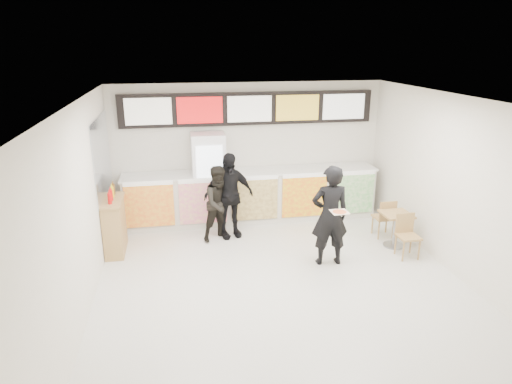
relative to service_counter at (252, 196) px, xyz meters
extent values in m
plane|color=beige|center=(0.00, -3.09, -0.57)|extent=(7.00, 7.00, 0.00)
plane|color=white|center=(0.00, -3.09, 2.43)|extent=(7.00, 7.00, 0.00)
plane|color=silver|center=(0.00, 0.41, 0.93)|extent=(6.00, 0.00, 6.00)
plane|color=silver|center=(-3.00, -3.09, 0.93)|extent=(0.00, 7.00, 7.00)
plane|color=silver|center=(3.00, -3.09, 0.93)|extent=(0.00, 7.00, 7.00)
cube|color=silver|center=(0.00, 0.01, -0.02)|extent=(5.50, 0.70, 1.10)
cube|color=silver|center=(0.00, 0.01, 0.55)|extent=(5.56, 0.76, 0.04)
cube|color=#E3451A|center=(-2.20, -0.37, 0.03)|extent=(0.99, 0.02, 0.90)
cube|color=#D32F95|center=(-1.10, -0.37, 0.03)|extent=(0.99, 0.02, 0.90)
cube|color=brown|center=(0.00, -0.37, 0.03)|extent=(0.99, 0.02, 0.90)
cube|color=yellow|center=(1.10, -0.37, 0.03)|extent=(0.99, 0.02, 0.90)
cube|color=green|center=(2.20, -0.37, 0.03)|extent=(0.99, 0.02, 0.90)
cube|color=black|center=(0.00, 0.33, 1.88)|extent=(5.50, 0.12, 0.70)
cube|color=white|center=(-2.12, 0.26, 1.88)|extent=(0.95, 0.02, 0.55)
cube|color=red|center=(-1.06, 0.26, 1.88)|extent=(0.95, 0.02, 0.55)
cube|color=white|center=(0.00, 0.26, 1.88)|extent=(0.95, 0.02, 0.55)
cube|color=gold|center=(1.06, 0.26, 1.88)|extent=(0.95, 0.02, 0.55)
cube|color=white|center=(2.12, 0.26, 1.88)|extent=(0.95, 0.02, 0.55)
cube|color=white|center=(-0.93, 0.03, 0.43)|extent=(0.70, 0.65, 2.00)
cube|color=white|center=(-0.93, -0.31, 0.48)|extent=(0.54, 0.02, 1.50)
cylinder|color=#18893A|center=(-1.14, -0.27, -0.12)|extent=(0.07, 0.07, 0.22)
cylinder|color=#E14513|center=(-1.00, -0.27, -0.12)|extent=(0.07, 0.07, 0.22)
cylinder|color=red|center=(-0.86, -0.27, -0.12)|extent=(0.07, 0.07, 0.22)
cylinder|color=#1722B2|center=(-0.72, -0.27, -0.12)|extent=(0.07, 0.07, 0.22)
cylinder|color=#E14513|center=(-1.14, -0.27, 0.26)|extent=(0.07, 0.07, 0.22)
cylinder|color=red|center=(-1.00, -0.27, 0.26)|extent=(0.07, 0.07, 0.22)
cylinder|color=#1722B2|center=(-0.86, -0.27, 0.26)|extent=(0.07, 0.07, 0.22)
cylinder|color=#18893A|center=(-0.72, -0.27, 0.26)|extent=(0.07, 0.07, 0.22)
cylinder|color=red|center=(-1.14, -0.27, 0.64)|extent=(0.07, 0.07, 0.22)
cylinder|color=#1722B2|center=(-1.00, -0.27, 0.64)|extent=(0.07, 0.07, 0.22)
cylinder|color=#18893A|center=(-0.86, -0.27, 0.64)|extent=(0.07, 0.07, 0.22)
cylinder|color=#E14513|center=(-0.72, -0.27, 0.64)|extent=(0.07, 0.07, 0.22)
cylinder|color=#1722B2|center=(-1.14, -0.27, 1.02)|extent=(0.07, 0.07, 0.22)
cylinder|color=#18893A|center=(-1.00, -0.27, 1.02)|extent=(0.07, 0.07, 0.22)
cylinder|color=#E14513|center=(-0.86, -0.27, 1.02)|extent=(0.07, 0.07, 0.22)
cylinder|color=red|center=(-0.72, -0.27, 1.02)|extent=(0.07, 0.07, 0.22)
cube|color=#B2B7BF|center=(-2.99, -0.64, 1.18)|extent=(0.01, 2.00, 1.50)
imported|color=black|center=(0.99, -2.32, 0.34)|extent=(0.68, 0.46, 1.82)
imported|color=black|center=(-0.80, -0.92, 0.19)|extent=(0.92, 0.83, 1.53)
imported|color=black|center=(-0.61, -0.80, 0.31)|extent=(1.10, 0.65, 1.76)
cube|color=beige|center=(0.99, -2.77, 0.58)|extent=(0.28, 0.28, 0.01)
cone|color=#CC7233|center=(0.99, -2.77, 0.59)|extent=(0.36, 0.36, 0.02)
cube|color=tan|center=(2.50, -1.86, 0.09)|extent=(0.55, 0.55, 0.04)
cylinder|color=gray|center=(2.50, -1.86, -0.25)|extent=(0.07, 0.07, 0.65)
cylinder|color=gray|center=(2.50, -1.86, -0.56)|extent=(0.40, 0.40, 0.03)
cube|color=tan|center=(2.51, -2.36, -0.16)|extent=(0.39, 0.39, 0.04)
cube|color=tan|center=(2.51, -2.19, 0.05)|extent=(0.36, 0.03, 0.38)
cube|color=tan|center=(2.49, -1.36, -0.16)|extent=(0.39, 0.39, 0.04)
cube|color=tan|center=(2.49, -1.53, 0.05)|extent=(0.36, 0.03, 0.38)
cube|color=tan|center=(-2.82, -1.14, -0.07)|extent=(0.33, 0.89, 1.00)
cube|color=tan|center=(-2.82, -1.14, 0.45)|extent=(0.38, 0.94, 0.04)
cylinder|color=red|center=(-2.82, -1.38, 0.58)|extent=(0.07, 0.07, 0.20)
cylinder|color=red|center=(-2.82, -1.19, 0.58)|extent=(0.07, 0.07, 0.20)
cylinder|color=yellow|center=(-2.82, -1.00, 0.58)|extent=(0.07, 0.07, 0.20)
cylinder|color=brown|center=(-2.82, -0.83, 0.58)|extent=(0.07, 0.07, 0.20)
camera|label=1|loc=(-1.62, -9.43, 3.22)|focal=32.00mm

